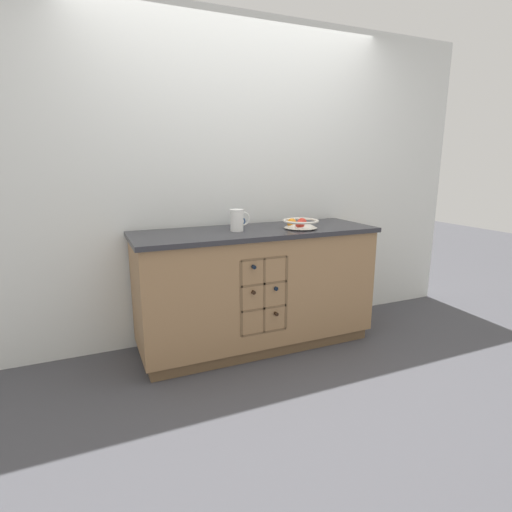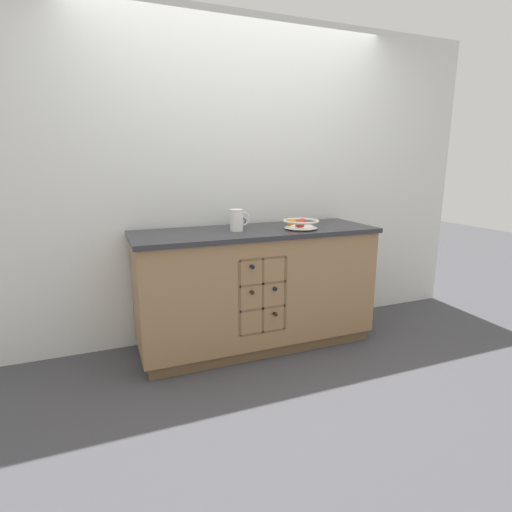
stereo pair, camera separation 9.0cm
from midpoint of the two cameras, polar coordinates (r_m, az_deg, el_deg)
name	(u,v)px [view 1 (the left image)]	position (r m, az deg, el deg)	size (l,w,h in m)	color
ground_plane	(256,344)	(3.31, -0.80, -12.42)	(14.00, 14.00, 0.00)	#424247
back_wall	(238,182)	(3.33, -3.34, 10.49)	(4.40, 0.06, 2.55)	silver
kitchen_island	(256,288)	(3.13, -0.83, -4.56)	(1.86, 0.64, 0.94)	brown
fruit_bowl	(300,223)	(3.06, 5.49, 4.70)	(0.27, 0.27, 0.08)	silver
white_pitcher	(237,220)	(2.95, -3.56, 5.22)	(0.15, 0.10, 0.16)	white
ceramic_mug	(238,222)	(3.15, -3.48, 4.90)	(0.11, 0.08, 0.08)	#385684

